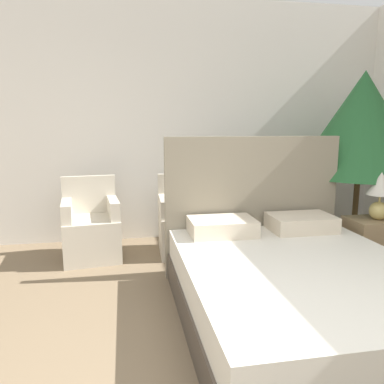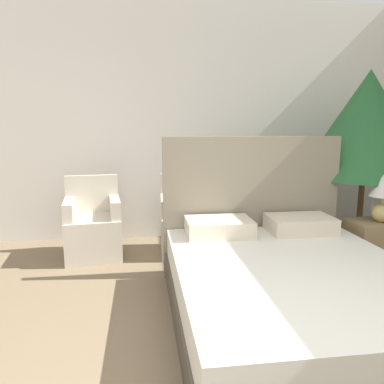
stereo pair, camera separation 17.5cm
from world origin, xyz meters
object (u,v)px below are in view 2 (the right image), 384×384
Objects in this scene: armchair_near_window_left at (93,230)px; armchair_near_window_right at (187,227)px; nightstand at (375,249)px; table_lamp at (383,193)px; potted_palm at (367,128)px; bed at (288,286)px.

armchair_near_window_left is 1.00× the size of armchair_near_window_right.
armchair_near_window_right is (1.02, 0.00, 0.00)m from armchair_near_window_left.
table_lamp is at bearing -78.10° from nightstand.
potted_palm is 1.26m from nightstand.
armchair_near_window_right is 1.99m from table_lamp.
armchair_near_window_left is 1.91× the size of table_lamp.
armchair_near_window_left is (-1.55, 1.61, 0.01)m from bed.
armchair_near_window_right is 1.90m from nightstand.
potted_palm is (1.85, -0.34, 1.08)m from armchair_near_window_right.
bed reaches higher than armchair_near_window_left.
bed is 1.42m from table_lamp.
nightstand is 1.19× the size of table_lamp.
potted_palm is (2.87, -0.34, 1.08)m from armchair_near_window_left.
bed is 2.24m from armchair_near_window_left.
potted_palm is at bearing 72.68° from nightstand.
potted_palm is 3.68× the size of nightstand.
bed is at bearing -135.87° from potted_palm.
bed is 1.05× the size of potted_palm.
armchair_near_window_left reaches higher than nightstand.
armchair_near_window_right is (-0.53, 1.61, 0.01)m from bed.
armchair_near_window_left is 2.90m from table_lamp.
bed reaches higher than armchair_near_window_right.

